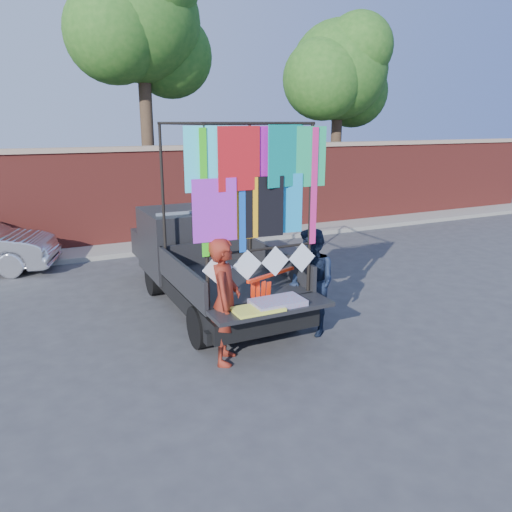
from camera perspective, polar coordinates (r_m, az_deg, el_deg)
name	(u,v)px	position (r m, az deg, el deg)	size (l,w,h in m)	color
ground	(228,345)	(7.57, -3.23, -10.15)	(90.00, 90.00, 0.00)	#38383A
brick_wall	(125,196)	(13.72, -14.79, 6.63)	(30.00, 0.45, 2.61)	maroon
curb	(134,248)	(13.28, -13.82, 0.85)	(30.00, 1.20, 0.12)	gray
tree_mid	(143,27)	(15.11, -12.79, 24.16)	(4.20, 3.30, 7.73)	#38281C
tree_right	(341,74)	(17.72, 9.66, 19.83)	(4.20, 3.30, 6.62)	#38281C
pickup_truck	(201,256)	(9.31, -6.36, -0.01)	(2.04, 5.13, 3.23)	black
woman	(225,302)	(6.78, -3.58, -5.22)	(0.64, 0.42, 1.75)	maroon
man	(312,282)	(7.73, 6.38, -3.02)	(0.81, 0.63, 1.67)	#151F35
streamer_bundle	(265,289)	(7.15, 1.03, -3.76)	(0.92, 0.38, 0.66)	#FF2E0D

